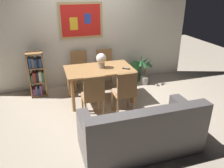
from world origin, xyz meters
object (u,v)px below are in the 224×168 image
at_px(dining_chair_far_left, 80,67).
at_px(leather_couch, 141,133).
at_px(dining_table, 99,73).
at_px(dining_chair_far_right, 106,65).
at_px(bookshelf, 37,75).
at_px(potted_palm, 145,71).
at_px(flower_vase, 101,60).
at_px(tv_remote, 126,68).
at_px(potted_ivy, 136,69).
at_px(dining_chair_near_right, 125,90).
at_px(dining_chair_near_left, 93,94).

distance_m(dining_chair_far_left, leather_couch, 2.63).
xyz_separation_m(dining_table, dining_chair_far_right, (0.34, 0.74, -0.10)).
bearing_deg(dining_chair_far_right, bookshelf, -176.53).
height_order(potted_palm, flower_vase, flower_vase).
xyz_separation_m(bookshelf, potted_palm, (2.61, -0.13, -0.16)).
xyz_separation_m(dining_chair_far_right, tv_remote, (0.19, -0.94, 0.21)).
bearing_deg(dining_table, potted_ivy, 33.92).
bearing_deg(dining_chair_near_right, tv_remote, 67.97).
height_order(potted_palm, tv_remote, tv_remote).
bearing_deg(dining_chair_far_left, dining_table, -69.51).
bearing_deg(dining_chair_far_right, potted_palm, -13.05).
bearing_deg(bookshelf, dining_chair_near_right, -41.43).
xyz_separation_m(dining_table, dining_chair_near_left, (-0.31, -0.74, -0.10)).
bearing_deg(dining_chair_near_left, potted_ivy, 45.92).
bearing_deg(potted_palm, potted_ivy, 113.95).
bearing_deg(potted_ivy, flower_vase, -146.02).
distance_m(dining_chair_far_right, potted_palm, 1.02).
distance_m(bookshelf, tv_remote, 2.02).
bearing_deg(potted_ivy, dining_chair_far_left, -179.05).
bearing_deg(potted_palm, dining_chair_near_left, -142.28).
relative_size(dining_chair_far_left, potted_palm, 1.20).
relative_size(dining_chair_near_right, flower_vase, 2.92).
bearing_deg(tv_remote, dining_chair_far_right, 101.32).
bearing_deg(dining_chair_near_right, dining_chair_far_left, 110.98).
distance_m(leather_couch, flower_vase, 1.94).
height_order(dining_table, dining_chair_far_right, dining_chair_far_right).
bearing_deg(bookshelf, dining_chair_far_left, 7.77).
height_order(dining_chair_far_right, potted_palm, dining_chair_far_right).
bearing_deg(potted_palm, flower_vase, -159.34).
bearing_deg(dining_chair_near_left, dining_table, 67.64).
distance_m(potted_ivy, flower_vase, 1.50).
bearing_deg(dining_table, bookshelf, 153.70).
xyz_separation_m(dining_chair_near_right, tv_remote, (0.23, 0.56, 0.21)).
bearing_deg(potted_palm, dining_chair_far_left, 170.67).
distance_m(potted_ivy, potted_palm, 0.32).
relative_size(dining_chair_near_right, bookshelf, 0.89).
bearing_deg(dining_chair_near_left, tv_remote, 32.86).
distance_m(dining_chair_far_left, flower_vase, 0.90).
bearing_deg(dining_table, dining_chair_near_right, -68.54).
bearing_deg(tv_remote, potted_palm, 42.26).
bearing_deg(dining_chair_near_right, leather_couch, -96.64).
distance_m(dining_table, bookshelf, 1.45).
bearing_deg(bookshelf, dining_table, -26.30).
height_order(dining_chair_near_left, potted_ivy, dining_chair_near_left).
xyz_separation_m(dining_chair_near_left, dining_chair_far_right, (0.65, 1.48, 0.00)).
relative_size(dining_chair_far_right, tv_remote, 6.03).
xyz_separation_m(dining_chair_near_right, flower_vase, (-0.25, 0.80, 0.38)).
xyz_separation_m(leather_couch, potted_palm, (1.14, 2.32, 0.03)).
bearing_deg(potted_ivy, dining_chair_far_right, -175.79).
relative_size(dining_chair_near_left, tv_remote, 6.03).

